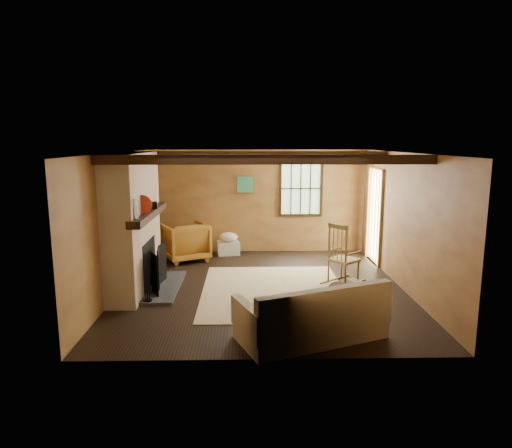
{
  "coord_description": "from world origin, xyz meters",
  "views": [
    {
      "loc": [
        -0.28,
        -7.87,
        2.6
      ],
      "look_at": [
        -0.1,
        0.4,
        1.09
      ],
      "focal_mm": 32.0,
      "sensor_mm": 36.0,
      "label": 1
    }
  ],
  "objects_px": {
    "armchair": "(185,242)",
    "rocking_chair": "(342,258)",
    "fireplace": "(135,228)",
    "sofa": "(314,319)",
    "laundry_basket": "(228,248)"
  },
  "relations": [
    {
      "from": "sofa",
      "to": "fireplace",
      "type": "bearing_deg",
      "value": 120.32
    },
    {
      "from": "fireplace",
      "to": "rocking_chair",
      "type": "relative_size",
      "value": 2.11
    },
    {
      "from": "armchair",
      "to": "fireplace",
      "type": "bearing_deg",
      "value": 45.7
    },
    {
      "from": "rocking_chair",
      "to": "laundry_basket",
      "type": "bearing_deg",
      "value": 4.85
    },
    {
      "from": "armchair",
      "to": "rocking_chair",
      "type": "bearing_deg",
      "value": 124.19
    },
    {
      "from": "rocking_chair",
      "to": "armchair",
      "type": "distance_m",
      "value": 3.55
    },
    {
      "from": "laundry_basket",
      "to": "armchair",
      "type": "bearing_deg",
      "value": -151.73
    },
    {
      "from": "fireplace",
      "to": "rocking_chair",
      "type": "xyz_separation_m",
      "value": [
        3.72,
        0.23,
        -0.63
      ]
    },
    {
      "from": "sofa",
      "to": "armchair",
      "type": "xyz_separation_m",
      "value": [
        -2.23,
        4.12,
        0.14
      ]
    },
    {
      "from": "fireplace",
      "to": "rocking_chair",
      "type": "distance_m",
      "value": 3.77
    },
    {
      "from": "sofa",
      "to": "armchair",
      "type": "relative_size",
      "value": 2.33
    },
    {
      "from": "fireplace",
      "to": "armchair",
      "type": "height_order",
      "value": "fireplace"
    },
    {
      "from": "fireplace",
      "to": "sofa",
      "type": "bearing_deg",
      "value": -37.56
    },
    {
      "from": "rocking_chair",
      "to": "laundry_basket",
      "type": "height_order",
      "value": "rocking_chair"
    },
    {
      "from": "sofa",
      "to": "laundry_basket",
      "type": "relative_size",
      "value": 4.27
    }
  ]
}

